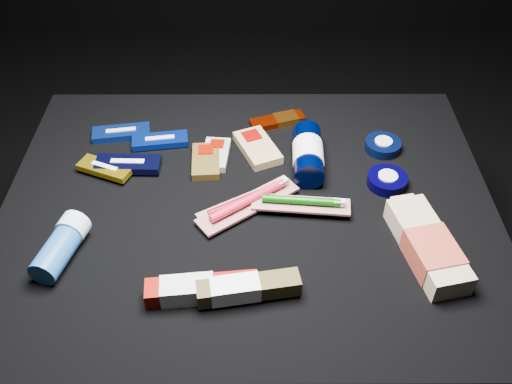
{
  "coord_description": "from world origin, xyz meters",
  "views": [
    {
      "loc": [
        0.01,
        -0.82,
        1.19
      ],
      "look_at": [
        0.01,
        0.01,
        0.42
      ],
      "focal_mm": 40.0,
      "sensor_mm": 36.0,
      "label": 1
    }
  ],
  "objects_px": {
    "lotion_bottle": "(308,154)",
    "toothpaste_carton_red": "(197,290)",
    "bodywash_bottle": "(428,247)",
    "deodorant_stick": "(61,246)"
  },
  "relations": [
    {
      "from": "lotion_bottle",
      "to": "toothpaste_carton_red",
      "type": "distance_m",
      "value": 0.4
    },
    {
      "from": "lotion_bottle",
      "to": "deodorant_stick",
      "type": "bearing_deg",
      "value": -149.08
    },
    {
      "from": "deodorant_stick",
      "to": "bodywash_bottle",
      "type": "bearing_deg",
      "value": 14.69
    },
    {
      "from": "lotion_bottle",
      "to": "bodywash_bottle",
      "type": "relative_size",
      "value": 0.87
    },
    {
      "from": "deodorant_stick",
      "to": "lotion_bottle",
      "type": "bearing_deg",
      "value": 43.62
    },
    {
      "from": "bodywash_bottle",
      "to": "deodorant_stick",
      "type": "height_order",
      "value": "deodorant_stick"
    },
    {
      "from": "bodywash_bottle",
      "to": "lotion_bottle",
      "type": "bearing_deg",
      "value": 115.32
    },
    {
      "from": "lotion_bottle",
      "to": "deodorant_stick",
      "type": "relative_size",
      "value": 1.41
    },
    {
      "from": "deodorant_stick",
      "to": "toothpaste_carton_red",
      "type": "height_order",
      "value": "deodorant_stick"
    },
    {
      "from": "bodywash_bottle",
      "to": "toothpaste_carton_red",
      "type": "relative_size",
      "value": 1.21
    }
  ]
}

